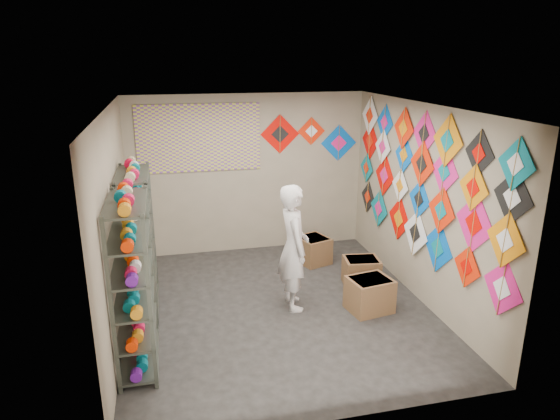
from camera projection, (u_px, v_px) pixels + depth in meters
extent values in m
plane|color=black|center=(278.00, 308.00, 6.79)|extent=(4.50, 4.50, 0.00)
plane|color=tan|center=(248.00, 174.00, 8.48)|extent=(4.00, 0.00, 4.00)
plane|color=tan|center=(336.00, 291.00, 4.30)|extent=(4.00, 0.00, 4.00)
plane|color=tan|center=(115.00, 225.00, 5.96)|extent=(0.00, 4.50, 4.50)
plane|color=tan|center=(420.00, 203.00, 6.82)|extent=(0.00, 4.50, 4.50)
plane|color=slate|center=(278.00, 107.00, 5.99)|extent=(4.50, 4.50, 0.00)
cube|color=#4C5147|center=(134.00, 284.00, 5.33)|extent=(0.40, 1.10, 1.90)
cube|color=#4C5147|center=(138.00, 242.00, 6.54)|extent=(0.40, 1.10, 1.90)
cylinder|color=#F2134B|center=(130.00, 297.00, 4.86)|extent=(0.12, 0.10, 0.12)
cylinder|color=#FE2D00|center=(131.00, 288.00, 5.04)|extent=(0.12, 0.10, 0.12)
cylinder|color=orange|center=(132.00, 280.00, 5.22)|extent=(0.12, 0.10, 0.12)
cylinder|color=white|center=(133.00, 273.00, 5.40)|extent=(0.12, 0.10, 0.12)
cylinder|color=red|center=(134.00, 266.00, 5.57)|extent=(0.12, 0.10, 0.12)
cylinder|color=#621698|center=(135.00, 259.00, 5.75)|extent=(0.12, 0.10, 0.12)
cylinder|color=beige|center=(136.00, 248.00, 6.07)|extent=(0.12, 0.10, 0.12)
cylinder|color=#067081|center=(137.00, 243.00, 6.25)|extent=(0.12, 0.10, 0.12)
cylinder|color=#F2134B|center=(137.00, 238.00, 6.43)|extent=(0.12, 0.10, 0.12)
cylinder|color=#FE2D00|center=(138.00, 233.00, 6.60)|extent=(0.12, 0.10, 0.12)
cylinder|color=orange|center=(138.00, 228.00, 6.78)|extent=(0.12, 0.10, 0.12)
cylinder|color=white|center=(139.00, 223.00, 6.96)|extent=(0.12, 0.10, 0.12)
cube|color=#EC1C85|center=(503.00, 288.00, 5.21)|extent=(0.04, 0.63, 0.63)
cube|color=#FF2606|center=(467.00, 267.00, 5.79)|extent=(0.02, 0.52, 0.52)
cube|color=blue|center=(438.00, 248.00, 6.42)|extent=(0.02, 0.68, 0.68)
cube|color=white|center=(415.00, 233.00, 6.95)|extent=(0.04, 0.67, 0.67)
cube|color=#ED0800|center=(399.00, 219.00, 7.45)|extent=(0.02, 0.67, 0.67)
cube|color=#067C8D|center=(379.00, 208.00, 8.10)|extent=(0.02, 0.63, 0.63)
cube|color=black|center=(368.00, 197.00, 8.56)|extent=(0.03, 0.55, 0.55)
cube|color=orange|center=(506.00, 240.00, 5.08)|extent=(0.03, 0.61, 0.61)
cube|color=#EC1C85|center=(474.00, 223.00, 5.62)|extent=(0.01, 0.72, 0.72)
cube|color=#FF2606|center=(441.00, 211.00, 6.25)|extent=(0.03, 0.61, 0.61)
cube|color=blue|center=(419.00, 199.00, 6.81)|extent=(0.03, 0.57, 0.57)
cube|color=white|center=(400.00, 186.00, 7.31)|extent=(0.01, 0.50, 0.50)
cube|color=#ED0800|center=(384.00, 175.00, 7.85)|extent=(0.03, 0.66, 0.66)
cube|color=#067C8D|center=(367.00, 168.00, 8.49)|extent=(0.01, 0.51, 0.51)
cube|color=black|center=(513.00, 197.00, 4.96)|extent=(0.02, 0.60, 0.60)
cube|color=orange|center=(473.00, 188.00, 5.56)|extent=(0.02, 0.55, 0.55)
cube|color=#EC1C85|center=(445.00, 171.00, 6.14)|extent=(0.03, 0.61, 0.61)
cube|color=#FF2606|center=(422.00, 164.00, 6.64)|extent=(0.01, 0.63, 0.63)
cube|color=blue|center=(404.00, 155.00, 7.15)|extent=(0.03, 0.55, 0.55)
cube|color=white|center=(383.00, 147.00, 7.80)|extent=(0.03, 0.55, 0.55)
cube|color=#ED0800|center=(370.00, 141.00, 8.30)|extent=(0.01, 0.65, 0.65)
cube|color=#067C8D|center=(516.00, 164.00, 4.85)|extent=(0.03, 0.55, 0.55)
cube|color=black|center=(479.00, 153.00, 5.44)|extent=(0.01, 0.54, 0.54)
cube|color=orange|center=(448.00, 141.00, 6.00)|extent=(0.03, 0.66, 0.66)
cube|color=#EC1C85|center=(424.00, 134.00, 6.56)|extent=(0.03, 0.62, 0.62)
cube|color=#FF2606|center=(404.00, 128.00, 7.07)|extent=(0.02, 0.60, 0.60)
cube|color=blue|center=(385.00, 122.00, 7.71)|extent=(0.03, 0.57, 0.57)
cube|color=white|center=(370.00, 116.00, 8.20)|extent=(0.02, 0.64, 0.64)
cube|color=#ED0800|center=(280.00, 134.00, 8.39)|extent=(0.67, 0.02, 0.67)
cube|color=#FF2606|center=(311.00, 131.00, 8.50)|extent=(0.48, 0.02, 0.48)
cube|color=blue|center=(339.00, 143.00, 8.67)|extent=(0.64, 0.02, 0.64)
cube|color=#794597|center=(199.00, 138.00, 8.10)|extent=(2.00, 0.01, 1.10)
imported|color=silver|center=(294.00, 247.00, 6.61)|extent=(0.63, 0.42, 1.72)
cube|color=brown|center=(369.00, 295.00, 6.67)|extent=(0.62, 0.54, 0.46)
cube|color=brown|center=(361.00, 272.00, 7.42)|extent=(0.56, 0.48, 0.42)
cube|color=brown|center=(313.00, 250.00, 8.22)|extent=(0.59, 0.62, 0.43)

